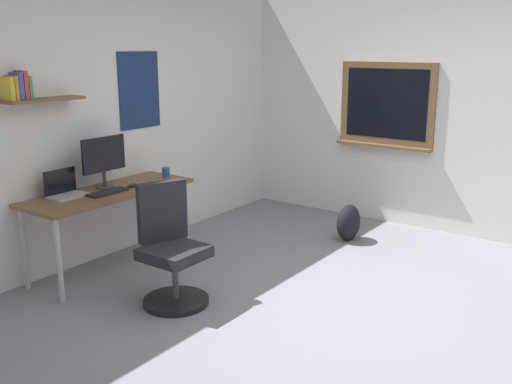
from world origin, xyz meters
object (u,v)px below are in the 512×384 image
(laptop, at_px, (65,190))
(backpack, at_px, (348,222))
(keyboard, at_px, (108,192))
(desk, at_px, (110,198))
(office_chair, at_px, (171,252))
(monitor_primary, at_px, (104,158))
(coffee_mug, at_px, (166,172))
(computer_mouse, at_px, (132,185))

(laptop, distance_m, backpack, 2.83)
(keyboard, bearing_deg, desk, 42.96)
(office_chair, relative_size, monitor_primary, 2.05)
(desk, bearing_deg, coffee_mug, -1.94)
(laptop, xyz_separation_m, computer_mouse, (0.56, -0.22, -0.04))
(computer_mouse, distance_m, coffee_mug, 0.49)
(coffee_mug, relative_size, backpack, 0.24)
(laptop, distance_m, computer_mouse, 0.60)
(coffee_mug, bearing_deg, keyboard, -176.26)
(monitor_primary, distance_m, coffee_mug, 0.69)
(desk, relative_size, computer_mouse, 15.11)
(keyboard, height_order, computer_mouse, computer_mouse)
(office_chair, relative_size, computer_mouse, 9.13)
(laptop, height_order, monitor_primary, monitor_primary)
(computer_mouse, distance_m, backpack, 2.26)
(desk, bearing_deg, backpack, -34.93)
(coffee_mug, bearing_deg, laptop, 170.97)
(desk, height_order, backpack, desk)
(computer_mouse, bearing_deg, office_chair, -114.72)
(desk, xyz_separation_m, backpack, (1.96, -1.37, -0.47))
(desk, bearing_deg, laptop, 158.11)
(office_chair, xyz_separation_m, backpack, (2.15, -0.45, -0.22))
(desk, relative_size, office_chair, 1.65)
(desk, xyz_separation_m, computer_mouse, (0.20, -0.07, 0.09))
(laptop, height_order, coffee_mug, laptop)
(keyboard, bearing_deg, laptop, 141.95)
(monitor_primary, distance_m, keyboard, 0.33)
(computer_mouse, bearing_deg, monitor_primary, 134.15)
(office_chair, bearing_deg, laptop, 98.92)
(office_chair, distance_m, laptop, 1.14)
(computer_mouse, relative_size, coffee_mug, 1.13)
(laptop, distance_m, coffee_mug, 1.05)
(laptop, xyz_separation_m, coffee_mug, (1.04, -0.17, -0.01))
(monitor_primary, height_order, computer_mouse, monitor_primary)
(desk, bearing_deg, office_chair, -101.54)
(laptop, relative_size, backpack, 0.81)
(laptop, relative_size, keyboard, 0.84)
(computer_mouse, height_order, backpack, computer_mouse)
(monitor_primary, xyz_separation_m, coffee_mug, (0.65, -0.12, -0.22))
(keyboard, bearing_deg, computer_mouse, 0.00)
(office_chair, relative_size, laptop, 3.06)
(desk, distance_m, keyboard, 0.14)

